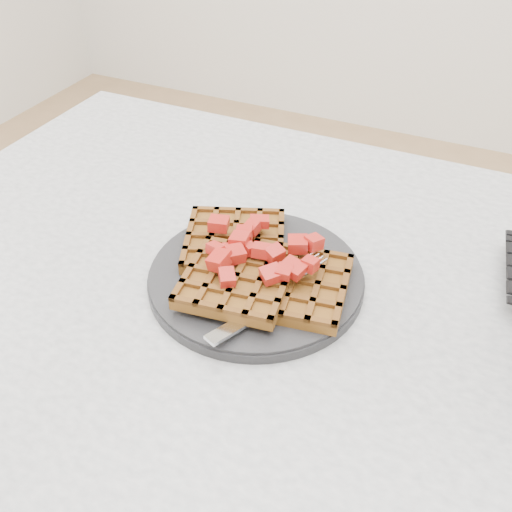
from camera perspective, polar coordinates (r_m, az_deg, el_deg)
The scene contains 5 objects.
table at distance 0.74m, azimuth 5.74°, elevation -11.44°, with size 1.20×0.80×0.75m.
plate at distance 0.68m, azimuth 0.00°, elevation -2.11°, with size 0.26×0.26×0.02m, color black.
waffles at distance 0.66m, azimuth -0.12°, elevation -1.05°, with size 0.24×0.22×0.03m.
strawberry_pile at distance 0.65m, azimuth 0.00°, elevation 0.96°, with size 0.15×0.15×0.02m, color maroon, non-canonical shape.
fork at distance 0.63m, azimuth 2.06°, elevation -4.28°, with size 0.02×0.18×0.02m, color silver, non-canonical shape.
Camera 1 is at (0.13, -0.46, 1.20)m, focal length 40.00 mm.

